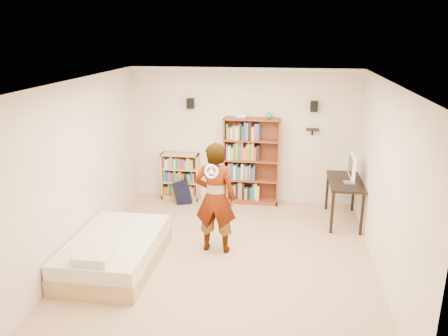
# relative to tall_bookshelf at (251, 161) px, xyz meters

# --- Properties ---
(ground) EXTENTS (4.50, 5.00, 0.01)m
(ground) POSITION_rel_tall_bookshelf_xyz_m (-0.18, -2.34, -0.87)
(ground) COLOR tan
(ground) RESTS_ON ground
(room_shell) EXTENTS (4.52, 5.02, 2.71)m
(room_shell) POSITION_rel_tall_bookshelf_xyz_m (-0.18, -2.34, 0.89)
(room_shell) COLOR white
(room_shell) RESTS_ON ground
(crown_molding) EXTENTS (4.50, 5.00, 0.06)m
(crown_molding) POSITION_rel_tall_bookshelf_xyz_m (-0.18, -2.34, 1.80)
(crown_molding) COLOR white
(crown_molding) RESTS_ON room_shell
(speaker_left) EXTENTS (0.14, 0.12, 0.20)m
(speaker_left) POSITION_rel_tall_bookshelf_xyz_m (-1.23, 0.06, 1.13)
(speaker_left) COLOR black
(speaker_left) RESTS_ON room_shell
(speaker_right) EXTENTS (0.14, 0.12, 0.20)m
(speaker_right) POSITION_rel_tall_bookshelf_xyz_m (1.17, 0.06, 1.13)
(speaker_right) COLOR black
(speaker_right) RESTS_ON room_shell
(wall_shelf) EXTENTS (0.25, 0.16, 0.02)m
(wall_shelf) POSITION_rel_tall_bookshelf_xyz_m (1.17, 0.07, 0.68)
(wall_shelf) COLOR black
(wall_shelf) RESTS_ON room_shell
(tall_bookshelf) EXTENTS (1.10, 0.32, 1.75)m
(tall_bookshelf) POSITION_rel_tall_bookshelf_xyz_m (0.00, 0.00, 0.00)
(tall_bookshelf) COLOR brown
(tall_bookshelf) RESTS_ON ground
(low_bookshelf) EXTENTS (0.78, 0.29, 0.97)m
(low_bookshelf) POSITION_rel_tall_bookshelf_xyz_m (-1.47, 0.02, -0.39)
(low_bookshelf) COLOR tan
(low_bookshelf) RESTS_ON ground
(computer_desk) EXTENTS (0.58, 1.17, 0.80)m
(computer_desk) POSITION_rel_tall_bookshelf_xyz_m (1.76, -0.69, -0.48)
(computer_desk) COLOR black
(computer_desk) RESTS_ON ground
(imac) EXTENTS (0.18, 0.54, 0.53)m
(imac) POSITION_rel_tall_bookshelf_xyz_m (1.81, -0.82, 0.19)
(imac) COLOR white
(imac) RESTS_ON computer_desk
(daybed) EXTENTS (1.24, 1.91, 0.56)m
(daybed) POSITION_rel_tall_bookshelf_xyz_m (-1.79, -2.81, -0.59)
(daybed) COLOR silver
(daybed) RESTS_ON ground
(person) EXTENTS (0.67, 0.46, 1.78)m
(person) POSITION_rel_tall_bookshelf_xyz_m (-0.38, -2.12, 0.02)
(person) COLOR black
(person) RESTS_ON ground
(wii_wheel) EXTENTS (0.21, 0.08, 0.21)m
(wii_wheel) POSITION_rel_tall_bookshelf_xyz_m (-0.38, -2.45, 0.55)
(wii_wheel) COLOR white
(wii_wheel) RESTS_ON person
(navy_bag) EXTENTS (0.40, 0.31, 0.47)m
(navy_bag) POSITION_rel_tall_bookshelf_xyz_m (-1.37, -0.26, -0.64)
(navy_bag) COLOR black
(navy_bag) RESTS_ON ground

